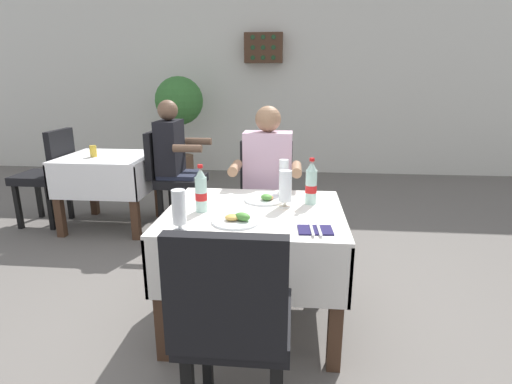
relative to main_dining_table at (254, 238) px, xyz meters
The scene contains 21 objects.
ground_plane 0.59m from the main_dining_table, 127.54° to the right, with size 11.00×11.00×0.00m, color #66605B.
back_wall 4.33m from the main_dining_table, 91.83° to the left, with size 11.00×0.12×3.17m, color silver.
main_dining_table is the anchor object (origin of this frame).
chair_far_diner_seat 0.84m from the main_dining_table, 90.00° to the left, with size 0.44×0.50×0.97m.
chair_near_camera_side 0.84m from the main_dining_table, 90.00° to the right, with size 0.44×0.50×0.97m.
seated_diner_far 0.75m from the main_dining_table, 88.03° to the left, with size 0.50×0.46×1.26m.
plate_near_camera 0.29m from the main_dining_table, 109.50° to the right, with size 0.26×0.26×0.06m.
plate_far_diner 0.27m from the main_dining_table, 75.60° to the left, with size 0.25×0.25×0.05m.
beer_glass_left 0.34m from the main_dining_table, 25.00° to the left, with size 0.08×0.08×0.22m.
beer_glass_middle 0.56m from the main_dining_table, 133.88° to the right, with size 0.07×0.07×0.21m.
beer_glass_right 0.50m from the main_dining_table, 67.51° to the left, with size 0.07×0.07×0.22m.
cola_bottle_primary 0.42m from the main_dining_table, behind, with size 0.07×0.07×0.27m.
cola_bottle_secondary 0.47m from the main_dining_table, 25.53° to the left, with size 0.07×0.07×0.28m.
napkin_cutlery_set 0.48m from the main_dining_table, 41.37° to the right, with size 0.18×0.19×0.01m.
background_dining_table 2.21m from the main_dining_table, 136.03° to the left, with size 0.85×0.78×0.72m.
background_chair_left 2.70m from the main_dining_table, 145.43° to the left, with size 0.50×0.44×0.97m.
background_chair_right 1.81m from the main_dining_table, 121.89° to the left, with size 0.50×0.44×0.97m.
background_patron 1.79m from the main_dining_table, 120.55° to the left, with size 0.46×0.50×1.26m.
background_table_tumbler 2.26m from the main_dining_table, 139.13° to the left, with size 0.06×0.06×0.11m, color gold.
potted_plant_corner 3.82m from the main_dining_table, 111.93° to the left, with size 0.68×0.68×1.48m.
wall_bottle_rack 4.26m from the main_dining_table, 93.61° to the left, with size 0.56×0.21×0.42m.
Camera 1 is at (0.35, -1.99, 1.45)m, focal length 28.04 mm.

